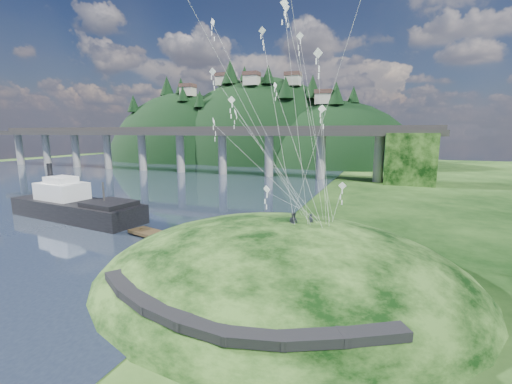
% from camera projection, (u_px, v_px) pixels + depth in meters
% --- Properties ---
extents(ground, '(320.00, 320.00, 0.00)m').
position_uv_depth(ground, '(195.00, 271.00, 33.05)').
color(ground, black).
rests_on(ground, ground).
extents(water, '(240.00, 240.00, 0.00)m').
position_uv_depth(water, '(9.00, 185.00, 86.11)').
color(water, '#2A374E').
rests_on(water, ground).
extents(grass_hill, '(36.00, 32.00, 13.00)m').
position_uv_depth(grass_hill, '(280.00, 290.00, 32.31)').
color(grass_hill, black).
rests_on(grass_hill, ground).
extents(footpath, '(22.29, 5.84, 0.83)m').
position_uv_depth(footpath, '(217.00, 315.00, 21.09)').
color(footpath, black).
rests_on(footpath, ground).
extents(bridge, '(160.00, 11.00, 15.00)m').
position_uv_depth(bridge, '(238.00, 144.00, 105.15)').
color(bridge, '#2D2B2B').
rests_on(bridge, ground).
extents(far_ridge, '(153.00, 70.00, 94.50)m').
position_uv_depth(far_ridge, '(250.00, 176.00, 162.06)').
color(far_ridge, black).
rests_on(far_ridge, ground).
extents(work_barge, '(24.38, 9.34, 8.32)m').
position_uv_depth(work_barge, '(75.00, 205.00, 52.77)').
color(work_barge, black).
rests_on(work_barge, ground).
extents(wooden_dock, '(15.67, 6.33, 1.11)m').
position_uv_depth(wooden_dock, '(175.00, 240.00, 40.97)').
color(wooden_dock, '#342615').
rests_on(wooden_dock, ground).
extents(kite_flyers, '(2.36, 1.90, 2.05)m').
position_uv_depth(kite_flyers, '(297.00, 212.00, 31.49)').
color(kite_flyers, '#22252E').
rests_on(kite_flyers, ground).
extents(kite_swarm, '(18.55, 16.48, 21.98)m').
position_uv_depth(kite_swarm, '(265.00, 75.00, 32.52)').
color(kite_swarm, white).
rests_on(kite_swarm, ground).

